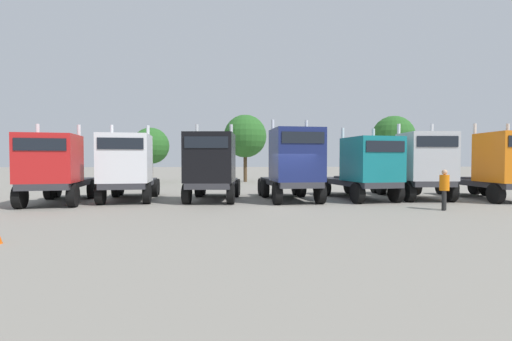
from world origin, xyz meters
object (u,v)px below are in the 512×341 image
at_px(visitor_in_hivis, 444,187).
at_px(semi_truck_black, 212,166).
at_px(semi_truck_navy, 293,164).
at_px(semi_truck_red, 55,168).
at_px(semi_truck_silver, 419,166).
at_px(semi_truck_orange, 501,166).
at_px(semi_truck_white, 128,167).
at_px(semi_truck_teal, 365,168).

bearing_deg(visitor_in_hivis, semi_truck_black, -161.64).
bearing_deg(semi_truck_navy, visitor_in_hivis, 54.63).
height_order(semi_truck_red, semi_truck_silver, semi_truck_silver).
bearing_deg(semi_truck_orange, semi_truck_red, -88.32).
distance_m(semi_truck_red, semi_truck_white, 3.36).
height_order(semi_truck_red, semi_truck_white, semi_truck_white).
distance_m(semi_truck_black, semi_truck_orange, 15.52).
relative_size(semi_truck_red, semi_truck_white, 1.07).
xyz_separation_m(semi_truck_teal, visitor_in_hivis, (2.06, -3.94, -0.75)).
xyz_separation_m(semi_truck_white, semi_truck_teal, (12.71, -0.26, -0.06)).
height_order(semi_truck_black, semi_truck_silver, semi_truck_silver).
xyz_separation_m(semi_truck_navy, semi_truck_silver, (7.19, 0.55, -0.11)).
bearing_deg(visitor_in_hivis, semi_truck_teal, 156.81).
bearing_deg(semi_truck_black, visitor_in_hivis, 74.13).
height_order(semi_truck_silver, semi_truck_orange, semi_truck_silver).
xyz_separation_m(semi_truck_white, semi_truck_black, (4.42, -0.26, 0.05)).
bearing_deg(visitor_in_hivis, semi_truck_orange, 70.52).
bearing_deg(semi_truck_silver, semi_truck_white, -87.27).
height_order(semi_truck_red, semi_truck_navy, semi_truck_navy).
bearing_deg(semi_truck_navy, semi_truck_black, -99.96).
distance_m(semi_truck_white, semi_truck_silver, 15.91).
distance_m(semi_truck_orange, visitor_in_hivis, 6.09).
bearing_deg(semi_truck_white, semi_truck_orange, 80.72).
height_order(semi_truck_navy, semi_truck_silver, semi_truck_navy).
height_order(semi_truck_orange, visitor_in_hivis, semi_truck_orange).
height_order(semi_truck_silver, visitor_in_hivis, semi_truck_silver).
height_order(semi_truck_red, semi_truck_black, semi_truck_black).
relative_size(semi_truck_navy, semi_truck_silver, 0.93).
xyz_separation_m(semi_truck_black, visitor_in_hivis, (10.35, -3.94, -0.86)).
relative_size(semi_truck_teal, semi_truck_silver, 1.04).
distance_m(semi_truck_silver, visitor_in_hivis, 4.35).
height_order(semi_truck_white, semi_truck_orange, semi_truck_orange).
bearing_deg(semi_truck_black, semi_truck_orange, 91.99).
distance_m(semi_truck_red, visitor_in_hivis, 18.26).
bearing_deg(semi_truck_red, semi_truck_orange, 80.86).
xyz_separation_m(semi_truck_red, semi_truck_orange, (23.12, -0.04, 0.11)).
distance_m(semi_truck_silver, semi_truck_orange, 4.13).
xyz_separation_m(semi_truck_white, visitor_in_hivis, (14.77, -4.20, -0.81)).
xyz_separation_m(semi_truck_black, semi_truck_teal, (8.29, -0.00, -0.11)).
bearing_deg(semi_truck_black, semi_truck_teal, 94.94).
xyz_separation_m(semi_truck_orange, visitor_in_hivis, (-5.15, -3.13, -0.86)).
bearing_deg(semi_truck_navy, semi_truck_silver, 89.45).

